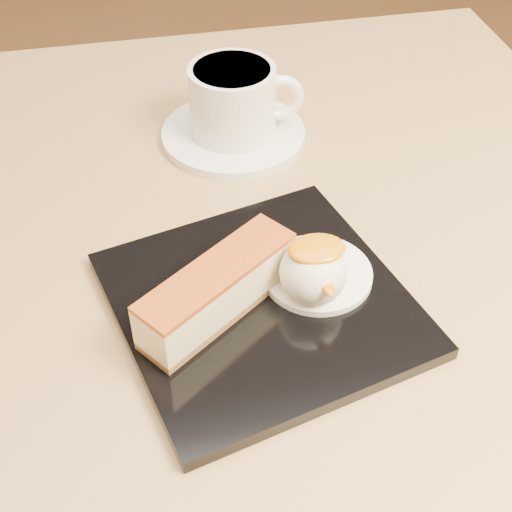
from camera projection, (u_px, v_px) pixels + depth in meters
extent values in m
cylinder|color=black|center=(244.00, 456.00, 0.89)|extent=(0.08, 0.08, 0.66)
cube|color=brown|center=(240.00, 251.00, 0.65)|extent=(0.80, 0.80, 0.04)
cube|color=black|center=(261.00, 304.00, 0.57)|extent=(0.27, 0.27, 0.01)
cube|color=brown|center=(219.00, 307.00, 0.55)|extent=(0.13, 0.11, 0.01)
cube|color=beige|center=(218.00, 289.00, 0.54)|extent=(0.13, 0.11, 0.03)
cube|color=#8B330F|center=(217.00, 271.00, 0.53)|extent=(0.13, 0.11, 0.00)
cylinder|color=white|center=(317.00, 274.00, 0.58)|extent=(0.09, 0.09, 0.01)
sphere|color=white|center=(313.00, 272.00, 0.55)|extent=(0.05, 0.05, 0.05)
ellipsoid|color=orange|center=(317.00, 249.00, 0.54)|extent=(0.04, 0.03, 0.01)
ellipsoid|color=green|center=(276.00, 259.00, 0.59)|extent=(0.02, 0.01, 0.00)
ellipsoid|color=green|center=(286.00, 252.00, 0.59)|extent=(0.02, 0.02, 0.00)
ellipsoid|color=green|center=(264.00, 254.00, 0.59)|extent=(0.01, 0.02, 0.00)
cylinder|color=white|center=(233.00, 135.00, 0.75)|extent=(0.15, 0.15, 0.01)
cylinder|color=white|center=(233.00, 101.00, 0.72)|extent=(0.09, 0.09, 0.07)
cylinder|color=black|center=(232.00, 71.00, 0.70)|extent=(0.08, 0.08, 0.00)
torus|color=white|center=(280.00, 98.00, 0.72)|extent=(0.05, 0.02, 0.05)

